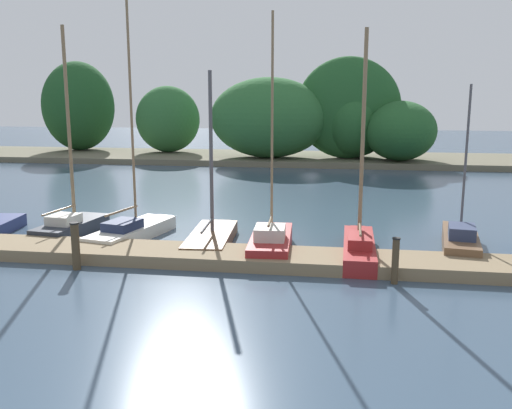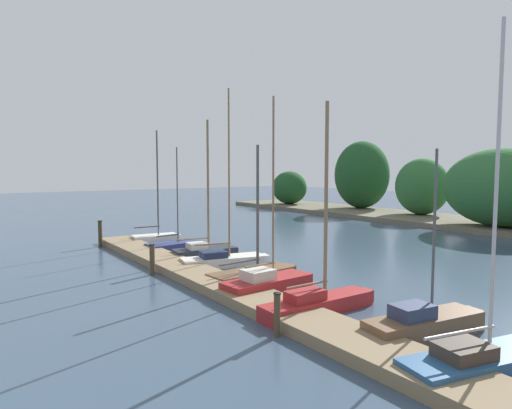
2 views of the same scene
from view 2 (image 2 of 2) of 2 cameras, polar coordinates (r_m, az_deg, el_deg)
dock_pier at (r=16.58m, az=-3.83°, el=-10.66°), size 27.09×1.80×0.35m
sailboat_0 at (r=27.97m, az=-12.66°, el=-4.07°), size 1.60×3.02×6.88m
sailboat_1 at (r=25.34m, az=-10.23°, el=-5.18°), size 1.63×3.37×5.76m
sailboat_2 at (r=22.84m, az=-6.51°, el=-5.78°), size 1.54×3.43×7.02m
sailboat_3 at (r=20.83m, az=-3.95°, el=-6.99°), size 2.02×4.30×8.22m
sailboat_4 at (r=18.46m, az=-0.05°, el=-8.70°), size 1.52×4.13×5.52m
sailboat_5 at (r=16.36m, az=1.76°, el=-10.09°), size 1.37×3.80×7.14m
sailboat_6 at (r=14.42m, az=8.34°, el=-12.10°), size 0.96×4.41×6.63m
sailboat_7 at (r=13.26m, az=21.24°, el=-14.08°), size 1.55×3.93×5.09m
sailboat_8 at (r=11.49m, az=27.33°, el=-17.31°), size 1.95×4.19×7.72m
mooring_piling_0 at (r=27.27m, az=-19.53°, el=-3.57°), size 0.26×0.26×1.54m
mooring_piling_1 at (r=19.53m, az=-13.29°, el=-6.92°), size 0.26×0.26×1.34m
mooring_piling_2 at (r=12.27m, az=2.75°, el=-14.05°), size 0.21×0.21×1.22m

